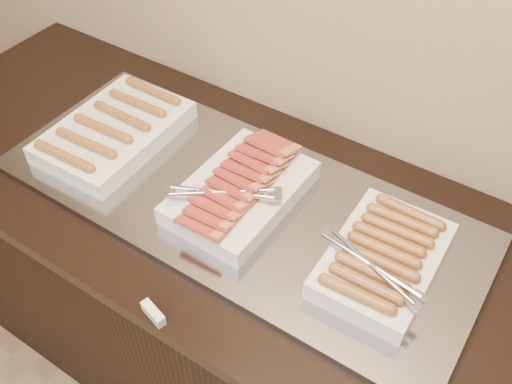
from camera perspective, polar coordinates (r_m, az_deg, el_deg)
counter at (r=1.76m, az=-1.70°, el=-11.05°), size 2.06×0.76×0.90m
warming_tray at (r=1.40m, az=-1.98°, el=-0.78°), size 1.20×0.50×0.02m
dish_left at (r=1.58m, az=-13.97°, el=5.97°), size 0.27×0.39×0.07m
dish_center at (r=1.36m, az=-1.64°, el=0.20°), size 0.26×0.37×0.10m
dish_right at (r=1.25m, az=12.52°, el=-6.52°), size 0.27×0.33×0.08m
label_holder at (r=1.21m, az=-10.23°, el=-11.85°), size 0.07×0.04×0.03m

